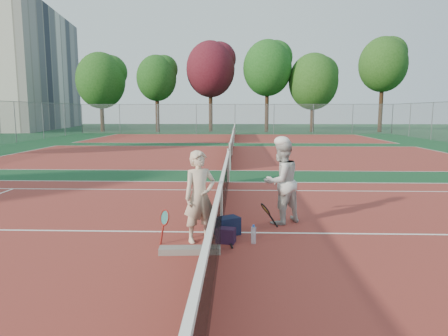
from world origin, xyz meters
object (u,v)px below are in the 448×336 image
object	(u,v)px
apartment_block	(17,70)
player_a	(200,197)
net_main	(221,207)
sports_bag_purple	(226,235)
player_b	(281,182)
racket_spare	(229,239)
sports_bag_navy	(227,226)
racket_black_held	(265,216)
racket_red	(165,227)
water_bottle	(254,235)

from	to	relation	value
apartment_block	player_a	distance (m)	52.83
net_main	sports_bag_purple	size ratio (longest dim) A/B	33.68
player_b	racket_spare	bearing A→B (deg)	11.47
sports_bag_navy	sports_bag_purple	bearing A→B (deg)	-92.11
racket_black_held	racket_spare	xyz separation A→B (m)	(-0.71, -0.74, -0.24)
sports_bag_purple	racket_red	bearing A→B (deg)	-176.79
sports_bag_purple	player_b	bearing A→B (deg)	50.03
player_a	sports_bag_purple	xyz separation A→B (m)	(0.46, -0.07, -0.68)
net_main	player_b	size ratio (longest dim) A/B	6.31
player_b	racket_black_held	bearing A→B (deg)	14.78
player_a	racket_red	size ratio (longest dim) A/B	2.75
sports_bag_navy	player_a	bearing A→B (deg)	-140.98
racket_spare	water_bottle	distance (m)	0.49
racket_black_held	net_main	bearing A→B (deg)	-1.14
sports_bag_purple	water_bottle	xyz separation A→B (m)	(0.49, -0.03, 0.02)
player_a	sports_bag_purple	world-z (taller)	player_a
sports_bag_navy	water_bottle	distance (m)	0.68
racket_red	sports_bag_purple	size ratio (longest dim) A/B	1.82
player_b	sports_bag_purple	xyz separation A→B (m)	(-1.10, -1.31, -0.74)
player_b	water_bottle	size ratio (longest dim) A/B	5.80
racket_spare	sports_bag_purple	xyz separation A→B (m)	(-0.05, -0.15, 0.12)
apartment_block	sports_bag_purple	world-z (taller)	apartment_block
player_b	racket_red	xyz separation A→B (m)	(-2.17, -1.37, -0.57)
racket_black_held	racket_spare	distance (m)	1.05
racket_black_held	racket_spare	size ratio (longest dim) A/B	0.85
player_a	racket_black_held	bearing A→B (deg)	4.33
sports_bag_navy	water_bottle	size ratio (longest dim) A/B	1.43
player_a	racket_spare	distance (m)	0.95
player_a	racket_red	xyz separation A→B (m)	(-0.61, -0.13, -0.52)
racket_red	water_bottle	xyz separation A→B (m)	(1.56, 0.03, -0.15)
racket_black_held	racket_spare	world-z (taller)	racket_black_held
net_main	sports_bag_navy	bearing A→B (deg)	-47.86
player_a	water_bottle	xyz separation A→B (m)	(0.95, -0.10, -0.66)
player_a	racket_black_held	distance (m)	1.57
racket_spare	racket_black_held	bearing A→B (deg)	-52.41
player_a	sports_bag_purple	distance (m)	0.83
apartment_block	sports_bag_purple	distance (m)	53.22
net_main	water_bottle	distance (m)	0.93
sports_bag_navy	racket_red	bearing A→B (deg)	-154.60
water_bottle	racket_red	bearing A→B (deg)	-179.06
net_main	racket_spare	distance (m)	0.68
player_a	water_bottle	distance (m)	1.16
racket_spare	apartment_block	bearing A→B (deg)	23.74
racket_spare	net_main	bearing A→B (deg)	10.27
racket_red	water_bottle	distance (m)	1.56
net_main	sports_bag_navy	distance (m)	0.38
apartment_block	water_bottle	bearing A→B (deg)	-57.35
racket_black_held	water_bottle	bearing A→B (deg)	53.56
apartment_block	net_main	bearing A→B (deg)	-57.53
sports_bag_purple	player_a	bearing A→B (deg)	171.88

